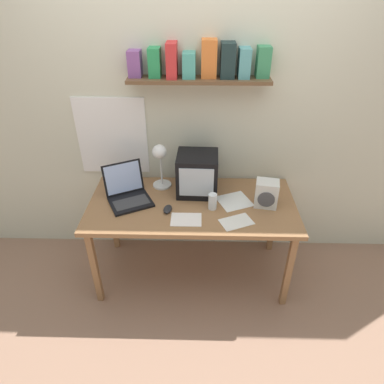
# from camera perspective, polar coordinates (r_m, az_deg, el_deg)

# --- Properties ---
(ground_plane) EXTENTS (12.00, 12.00, 0.00)m
(ground_plane) POSITION_cam_1_polar(r_m,az_deg,el_deg) (3.06, 0.00, -13.07)
(ground_plane) COLOR #9D755F
(back_wall) EXTENTS (5.60, 0.24, 2.60)m
(back_wall) POSITION_cam_1_polar(r_m,az_deg,el_deg) (2.70, 0.19, 13.65)
(back_wall) COLOR beige
(back_wall) RESTS_ON ground_plane
(corner_desk) EXTENTS (1.56, 0.75, 0.72)m
(corner_desk) POSITION_cam_1_polar(r_m,az_deg,el_deg) (2.62, 0.00, -2.95)
(corner_desk) COLOR #976942
(corner_desk) RESTS_ON ground_plane
(crt_monitor) EXTENTS (0.32, 0.31, 0.32)m
(crt_monitor) POSITION_cam_1_polar(r_m,az_deg,el_deg) (2.64, 0.89, 3.07)
(crt_monitor) COLOR black
(crt_monitor) RESTS_ON corner_desk
(laptop) EXTENTS (0.41, 0.41, 0.26)m
(laptop) POSITION_cam_1_polar(r_m,az_deg,el_deg) (2.64, -10.71, 0.09)
(laptop) COLOR black
(laptop) RESTS_ON corner_desk
(desk_lamp) EXTENTS (0.15, 0.19, 0.39)m
(desk_lamp) POSITION_cam_1_polar(r_m,az_deg,el_deg) (2.63, -5.35, 5.44)
(desk_lamp) COLOR white
(desk_lamp) RESTS_ON corner_desk
(juice_glass) EXTENTS (0.06, 0.06, 0.12)m
(juice_glass) POSITION_cam_1_polar(r_m,az_deg,el_deg) (2.50, 3.44, -1.70)
(juice_glass) COLOR white
(juice_glass) RESTS_ON corner_desk
(space_heater) EXTENTS (0.18, 0.15, 0.20)m
(space_heater) POSITION_cam_1_polar(r_m,az_deg,el_deg) (2.57, 12.30, -0.27)
(space_heater) COLOR silver
(space_heater) RESTS_ON corner_desk
(computer_mouse) EXTENTS (0.07, 0.11, 0.03)m
(computer_mouse) POSITION_cam_1_polar(r_m,az_deg,el_deg) (2.50, -4.08, -2.85)
(computer_mouse) COLOR #232326
(computer_mouse) RESTS_ON corner_desk
(loose_paper_near_monitor) EXTENTS (0.22, 0.16, 0.00)m
(loose_paper_near_monitor) POSITION_cam_1_polar(r_m,az_deg,el_deg) (2.42, -0.98, -4.61)
(loose_paper_near_monitor) COLOR white
(loose_paper_near_monitor) RESTS_ON corner_desk
(printed_handout) EXTENTS (0.26, 0.22, 0.00)m
(printed_handout) POSITION_cam_1_polar(r_m,az_deg,el_deg) (2.42, 7.41, -4.95)
(printed_handout) COLOR white
(printed_handout) RESTS_ON corner_desk
(loose_paper_near_laptop) EXTENTS (0.30, 0.29, 0.00)m
(loose_paper_near_laptop) POSITION_cam_1_polar(r_m,az_deg,el_deg) (2.62, 7.06, -1.53)
(loose_paper_near_laptop) COLOR white
(loose_paper_near_laptop) RESTS_ON corner_desk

